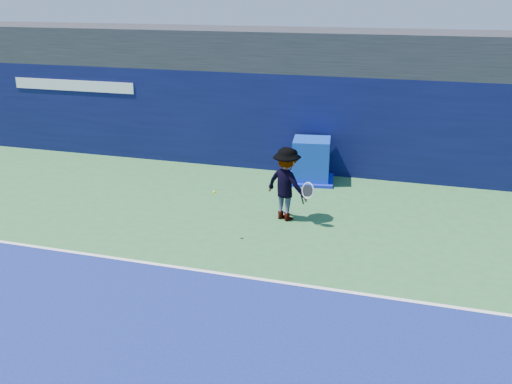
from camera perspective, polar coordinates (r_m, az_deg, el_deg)
ground at (r=9.53m, az=-14.67°, el=-15.33°), size 80.00×80.00×0.00m
baseline at (r=11.79m, az=-7.16°, el=-7.57°), size 24.00×0.10×0.01m
stadium_band at (r=18.66m, az=3.21°, el=14.10°), size 36.00×3.00×1.20m
back_wall_assembly at (r=18.02m, az=2.30°, el=7.17°), size 36.00×1.03×3.00m
equipment_cart at (r=16.87m, az=5.54°, el=3.00°), size 1.51×1.51×1.27m
tennis_player at (r=13.86m, az=3.08°, el=0.81°), size 1.43×1.11×1.82m
tennis_ball at (r=12.65m, az=-4.20°, el=-0.03°), size 0.08×0.08×0.08m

